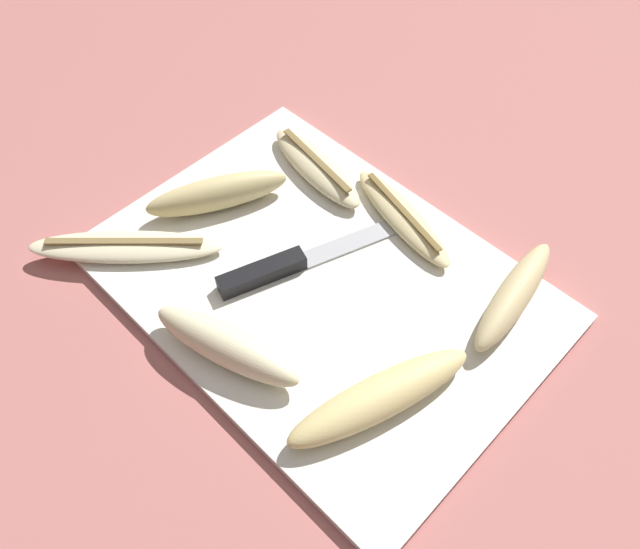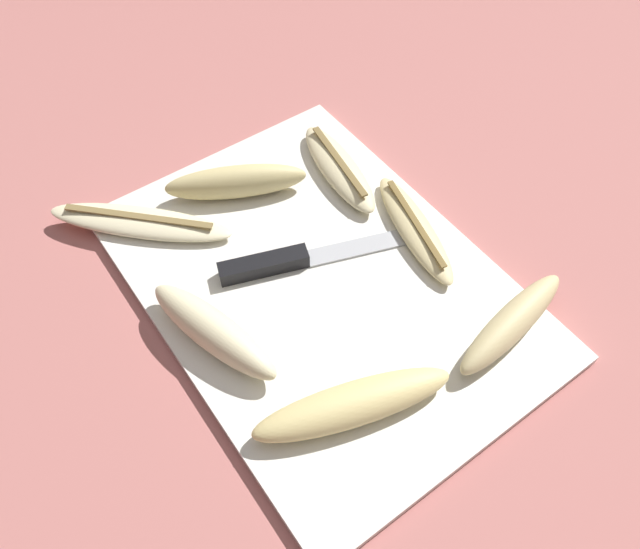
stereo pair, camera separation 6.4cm
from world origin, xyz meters
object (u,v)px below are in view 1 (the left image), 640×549
banana_cream_curved (316,167)px  banana_bright_far (126,247)px  banana_golden_short (380,397)px  banana_ripe_center (402,217)px  banana_pale_long (223,342)px  banana_spotted_left (217,193)px  knife (281,266)px  banana_mellow_near (514,295)px

banana_cream_curved → banana_bright_far: bearing=-105.4°
banana_golden_short → banana_bright_far: bearing=-169.6°
banana_ripe_center → banana_pale_long: size_ratio=1.03×
banana_cream_curved → banana_ripe_center: (0.12, 0.01, -0.00)m
banana_pale_long → banana_spotted_left: same height
banana_golden_short → banana_ripe_center: banana_golden_short is taller
banana_spotted_left → banana_ripe_center: bearing=37.6°
knife → banana_pale_long: (0.03, -0.11, 0.01)m
banana_mellow_near → banana_ripe_center: (-0.15, 0.01, -0.01)m
banana_bright_far → banana_pale_long: size_ratio=1.11×
banana_cream_curved → banana_spotted_left: bearing=-110.7°
knife → banana_spotted_left: bearing=-167.2°
banana_golden_short → banana_mellow_near: size_ratio=1.20×
banana_golden_short → banana_spotted_left: size_ratio=1.20×
banana_ripe_center → banana_pale_long: 0.25m
banana_bright_far → knife: bearing=35.9°
banana_mellow_near → banana_pale_long: 0.29m
banana_bright_far → banana_ripe_center: (0.18, 0.24, 0.00)m
knife → banana_golden_short: banana_golden_short is taller
knife → banana_golden_short: (0.17, -0.04, 0.01)m
banana_bright_far → banana_mellow_near: bearing=34.9°
knife → banana_cream_curved: bearing=139.7°
banana_cream_curved → banana_ripe_center: bearing=6.0°
banana_golden_short → banana_mellow_near: bearing=82.6°
knife → banana_bright_far: 0.17m
banana_pale_long → banana_spotted_left: (-0.15, 0.12, 0.00)m
banana_cream_curved → banana_spotted_left: banana_spotted_left is taller
banana_golden_short → banana_mellow_near: (0.02, 0.17, 0.00)m
knife → banana_pale_long: size_ratio=1.34×
knife → banana_golden_short: 0.18m
banana_cream_curved → banana_pale_long: 0.26m
banana_golden_short → banana_ripe_center: 0.22m
banana_mellow_near → banana_pale_long: banana_pale_long is taller
banana_bright_far → banana_ripe_center: 0.30m
banana_bright_far → banana_spotted_left: (0.02, 0.11, 0.01)m
banana_ripe_center → knife: bearing=-108.5°
banana_spotted_left → banana_bright_far: bearing=-99.7°
knife → banana_mellow_near: size_ratio=1.36×
banana_golden_short → banana_ripe_center: bearing=124.8°
knife → banana_spotted_left: 0.12m
banana_bright_far → banana_pale_long: banana_pale_long is taller
banana_ripe_center → banana_cream_curved: bearing=-174.0°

